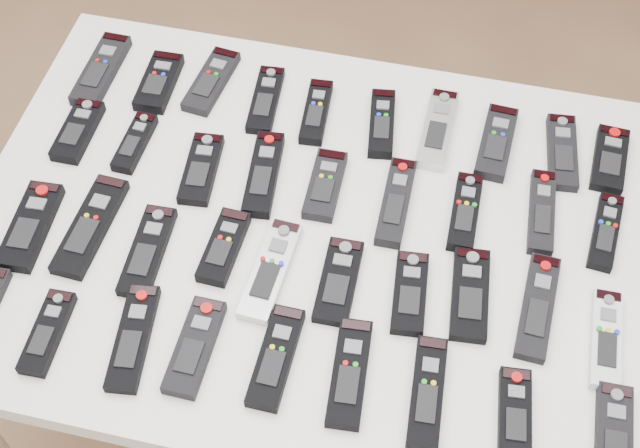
% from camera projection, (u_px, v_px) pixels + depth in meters
% --- Properties ---
extents(ground, '(4.00, 4.00, 0.00)m').
position_uv_depth(ground, '(332.00, 383.00, 2.25)').
color(ground, brown).
rests_on(ground, ground).
extents(table, '(1.25, 0.88, 0.78)m').
position_uv_depth(table, '(320.00, 249.00, 1.62)').
color(table, white).
rests_on(table, ground).
extents(remote_0, '(0.06, 0.19, 0.02)m').
position_uv_depth(remote_0, '(101.00, 70.00, 1.78)').
color(remote_0, black).
rests_on(remote_0, table).
extents(remote_1, '(0.07, 0.15, 0.02)m').
position_uv_depth(remote_1, '(159.00, 82.00, 1.77)').
color(remote_1, black).
rests_on(remote_1, table).
extents(remote_2, '(0.08, 0.18, 0.02)m').
position_uv_depth(remote_2, '(211.00, 81.00, 1.77)').
color(remote_2, black).
rests_on(remote_2, table).
extents(remote_3, '(0.06, 0.17, 0.02)m').
position_uv_depth(remote_3, '(266.00, 100.00, 1.74)').
color(remote_3, black).
rests_on(remote_3, table).
extents(remote_4, '(0.06, 0.16, 0.02)m').
position_uv_depth(remote_4, '(316.00, 112.00, 1.72)').
color(remote_4, black).
rests_on(remote_4, table).
extents(remote_5, '(0.07, 0.16, 0.02)m').
position_uv_depth(remote_5, '(382.00, 124.00, 1.70)').
color(remote_5, black).
rests_on(remote_5, table).
extents(remote_6, '(0.06, 0.19, 0.02)m').
position_uv_depth(remote_6, '(437.00, 129.00, 1.69)').
color(remote_6, '#B7B7BC').
rests_on(remote_6, table).
extents(remote_7, '(0.07, 0.18, 0.02)m').
position_uv_depth(remote_7, '(496.00, 143.00, 1.67)').
color(remote_7, black).
rests_on(remote_7, table).
extents(remote_8, '(0.07, 0.18, 0.02)m').
position_uv_depth(remote_8, '(562.00, 152.00, 1.66)').
color(remote_8, black).
rests_on(remote_8, table).
extents(remote_9, '(0.07, 0.15, 0.02)m').
position_uv_depth(remote_9, '(610.00, 159.00, 1.65)').
color(remote_9, black).
rests_on(remote_9, table).
extents(remote_10, '(0.05, 0.15, 0.02)m').
position_uv_depth(remote_10, '(78.00, 131.00, 1.69)').
color(remote_10, black).
rests_on(remote_10, table).
extents(remote_11, '(0.05, 0.14, 0.02)m').
position_uv_depth(remote_11, '(135.00, 143.00, 1.67)').
color(remote_11, black).
rests_on(remote_11, table).
extents(remote_12, '(0.07, 0.16, 0.02)m').
position_uv_depth(remote_12, '(201.00, 169.00, 1.64)').
color(remote_12, black).
rests_on(remote_12, table).
extents(remote_13, '(0.07, 0.19, 0.02)m').
position_uv_depth(remote_13, '(264.00, 174.00, 1.63)').
color(remote_13, black).
rests_on(remote_13, table).
extents(remote_14, '(0.06, 0.15, 0.02)m').
position_uv_depth(remote_14, '(325.00, 185.00, 1.61)').
color(remote_14, black).
rests_on(remote_14, table).
extents(remote_15, '(0.05, 0.19, 0.02)m').
position_uv_depth(remote_15, '(396.00, 202.00, 1.59)').
color(remote_15, black).
rests_on(remote_15, table).
extents(remote_16, '(0.05, 0.16, 0.02)m').
position_uv_depth(remote_16, '(465.00, 212.00, 1.58)').
color(remote_16, black).
rests_on(remote_16, table).
extents(remote_17, '(0.05, 0.18, 0.02)m').
position_uv_depth(remote_17, '(542.00, 212.00, 1.58)').
color(remote_17, black).
rests_on(remote_17, table).
extents(remote_18, '(0.06, 0.16, 0.02)m').
position_uv_depth(remote_18, '(606.00, 232.00, 1.56)').
color(remote_18, black).
rests_on(remote_18, table).
extents(remote_19, '(0.07, 0.18, 0.02)m').
position_uv_depth(remote_19, '(31.00, 226.00, 1.56)').
color(remote_19, black).
rests_on(remote_19, table).
extents(remote_20, '(0.07, 0.21, 0.02)m').
position_uv_depth(remote_20, '(90.00, 226.00, 1.56)').
color(remote_20, black).
rests_on(remote_20, table).
extents(remote_21, '(0.06, 0.18, 0.02)m').
position_uv_depth(remote_21, '(148.00, 251.00, 1.53)').
color(remote_21, black).
rests_on(remote_21, table).
extents(remote_22, '(0.06, 0.15, 0.02)m').
position_uv_depth(remote_22, '(224.00, 247.00, 1.53)').
color(remote_22, black).
rests_on(remote_22, table).
extents(remote_23, '(0.07, 0.20, 0.02)m').
position_uv_depth(remote_23, '(271.00, 270.00, 1.51)').
color(remote_23, '#B7B7BC').
rests_on(remote_23, table).
extents(remote_24, '(0.06, 0.17, 0.02)m').
position_uv_depth(remote_24, '(339.00, 281.00, 1.50)').
color(remote_24, black).
rests_on(remote_24, table).
extents(remote_25, '(0.07, 0.16, 0.02)m').
position_uv_depth(remote_25, '(410.00, 293.00, 1.48)').
color(remote_25, black).
rests_on(remote_25, table).
extents(remote_26, '(0.07, 0.18, 0.02)m').
position_uv_depth(remote_26, '(470.00, 294.00, 1.48)').
color(remote_26, black).
rests_on(remote_26, table).
extents(remote_27, '(0.06, 0.20, 0.02)m').
position_uv_depth(remote_27, '(538.00, 307.00, 1.47)').
color(remote_27, black).
rests_on(remote_27, table).
extents(remote_28, '(0.05, 0.18, 0.02)m').
position_uv_depth(remote_28, '(606.00, 339.00, 1.43)').
color(remote_28, silver).
rests_on(remote_28, table).
extents(remote_30, '(0.05, 0.15, 0.02)m').
position_uv_depth(remote_30, '(47.00, 333.00, 1.44)').
color(remote_30, black).
rests_on(remote_30, table).
extents(remote_31, '(0.07, 0.19, 0.02)m').
position_uv_depth(remote_31, '(133.00, 338.00, 1.43)').
color(remote_31, black).
rests_on(remote_31, table).
extents(remote_32, '(0.06, 0.17, 0.02)m').
position_uv_depth(remote_32, '(195.00, 347.00, 1.42)').
color(remote_32, black).
rests_on(remote_32, table).
extents(remote_33, '(0.06, 0.18, 0.02)m').
position_uv_depth(remote_33, '(276.00, 357.00, 1.41)').
color(remote_33, black).
rests_on(remote_33, table).
extents(remote_34, '(0.07, 0.19, 0.02)m').
position_uv_depth(remote_34, '(349.00, 373.00, 1.40)').
color(remote_34, black).
rests_on(remote_34, table).
extents(remote_35, '(0.06, 0.19, 0.02)m').
position_uv_depth(remote_35, '(427.00, 392.00, 1.38)').
color(remote_35, black).
rests_on(remote_35, table).
extents(remote_36, '(0.06, 0.15, 0.02)m').
position_uv_depth(remote_36, '(515.00, 415.00, 1.36)').
color(remote_36, black).
rests_on(remote_36, table).
extents(remote_37, '(0.06, 0.17, 0.02)m').
position_uv_depth(remote_37, '(614.00, 438.00, 1.33)').
color(remote_37, black).
rests_on(remote_37, table).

